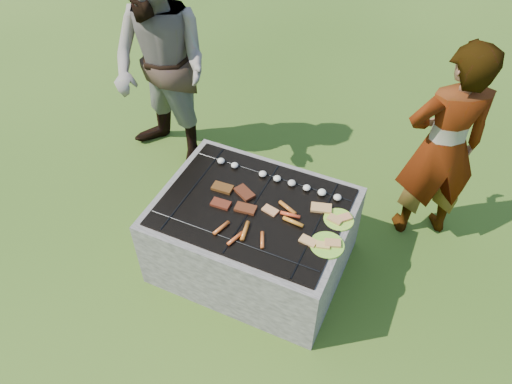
% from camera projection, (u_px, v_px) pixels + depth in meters
% --- Properties ---
extents(lawn, '(60.00, 60.00, 0.00)m').
position_uv_depth(lawn, '(253.00, 261.00, 3.78)').
color(lawn, '#254711').
rests_on(lawn, ground).
extents(fire_pit, '(1.30, 1.00, 0.62)m').
position_uv_depth(fire_pit, '(253.00, 237.00, 3.58)').
color(fire_pit, gray).
rests_on(fire_pit, ground).
extents(mushrooms, '(0.94, 0.06, 0.04)m').
position_uv_depth(mushrooms, '(283.00, 180.00, 3.49)').
color(mushrooms, beige).
rests_on(mushrooms, fire_pit).
extents(pork_slabs, '(0.38, 0.27, 0.02)m').
position_uv_depth(pork_slabs, '(234.00, 197.00, 3.39)').
color(pork_slabs, brown).
rests_on(pork_slabs, fire_pit).
extents(sausages, '(0.50, 0.49, 0.03)m').
position_uv_depth(sausages, '(264.00, 225.00, 3.21)').
color(sausages, orange).
rests_on(sausages, fire_pit).
extents(bread_on_grate, '(0.44, 0.40, 0.02)m').
position_uv_depth(bread_on_grate, '(306.00, 216.00, 3.27)').
color(bread_on_grate, tan).
rests_on(bread_on_grate, fire_pit).
extents(plate_far, '(0.23, 0.23, 0.03)m').
position_uv_depth(plate_far, '(339.00, 219.00, 3.26)').
color(plate_far, yellow).
rests_on(plate_far, fire_pit).
extents(plate_near, '(0.24, 0.24, 0.03)m').
position_uv_depth(plate_near, '(327.00, 245.00, 3.11)').
color(plate_near, '#D1F43A').
rests_on(plate_near, fire_pit).
extents(cook, '(0.71, 0.63, 1.63)m').
position_uv_depth(cook, '(443.00, 148.00, 3.46)').
color(cook, gray).
rests_on(cook, ground).
extents(bystander, '(1.04, 0.90, 1.85)m').
position_uv_depth(bystander, '(161.00, 69.00, 3.97)').
color(bystander, gray).
rests_on(bystander, ground).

